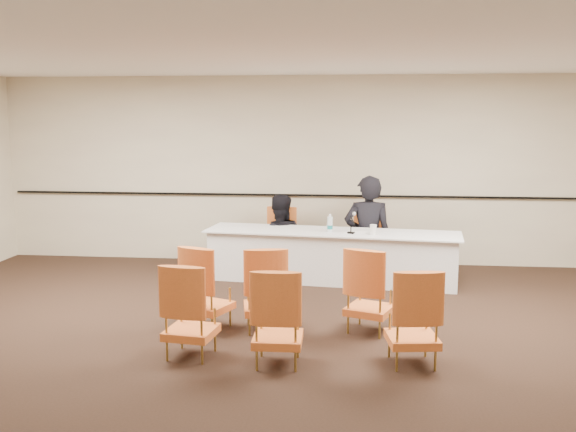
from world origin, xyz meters
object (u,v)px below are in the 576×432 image
Objects in this scene: water_bottle at (330,223)px; aud_chair_back_right at (413,316)px; aud_chair_back_mid at (278,316)px; panel_table at (331,256)px; microphone at (351,223)px; aud_chair_front_right at (370,290)px; aud_chair_front_mid at (265,288)px; drinking_glass at (329,228)px; panelist_main at (368,240)px; coffee_cup at (373,230)px; aud_chair_back_left at (191,310)px; panelist_second at (279,246)px; panelist_main_chair at (368,243)px; panelist_second_chair at (279,239)px; aud_chair_front_left at (207,287)px.

aud_chair_back_right is at bearing -73.33° from water_bottle.
water_bottle is at bearing 82.01° from aud_chair_back_mid.
panel_table is 12.45× the size of microphone.
panel_table is 2.25m from aud_chair_front_right.
water_bottle reaches higher than aud_chair_front_mid.
microphone is 2.92× the size of drinking_glass.
drinking_glass is (-0.31, 0.13, -0.10)m from microphone.
panelist_main is 3.84m from aud_chair_back_mid.
coffee_cup is (0.06, -0.73, 0.29)m from panelist_main.
aud_chair_front_mid is 1.00× the size of aud_chair_back_left.
panelist_main_chair is at bearing 164.00° from panelist_second.
aud_chair_back_right is (1.27, 0.13, 0.00)m from aud_chair_back_mid.
panelist_second is at bearing 136.17° from aud_chair_front_right.
panelist_main_chair is at bearing 110.37° from aud_chair_front_right.
panelist_main_chair is 1.37m from panelist_second_chair.
panelist_main is 2.06× the size of panelist_main_chair.
aud_chair_back_left is (-1.26, -3.12, 0.11)m from panel_table.
aud_chair_front_mid is 1.00× the size of aud_chair_back_right.
aud_chair_front_right is at bearing -67.72° from microphone.
panelist_second is 1.46m from microphone.
aud_chair_back_left is at bearing 63.37° from panelist_main.
aud_chair_back_right is (1.72, -3.75, 0.00)m from panelist_second_chair.
aud_chair_back_right reaches higher than panel_table.
panelist_main is 7.64× the size of water_bottle.
aud_chair_front_left is at bearing -113.11° from panel_table.
panelist_main is 1.38m from panelist_second.
drinking_glass is at bearing 41.88° from panelist_main.
panelist_main is 0.81m from drinking_glass.
panelist_main is 2.98m from aud_chair_front_mid.
aud_chair_front_right is at bearing 35.53° from aud_chair_back_left.
aud_chair_back_left and aud_chair_back_mid have the same top height.
aud_chair_front_left is 0.65m from aud_chair_front_mid.
panelist_second_chair and aud_chair_front_mid have the same top height.
coffee_cup is at bearing -19.30° from drinking_glass.
panelist_second_chair is (-0.00, 0.00, 0.10)m from panelist_second.
aud_chair_back_left is at bearing -111.46° from drinking_glass.
panelist_main reaches higher than aud_chair_front_left.
aud_chair_front_right is (0.23, -2.04, -0.40)m from microphone.
aud_chair_front_left is (-1.57, -2.12, -0.40)m from microphone.
panel_table is at bearing 166.74° from microphone.
microphone is at bearing 93.50° from aud_chair_back_right.
aud_chair_front_left is at bearing 56.28° from panelist_main.
water_bottle reaches higher than panel_table.
aud_chair_front_left and aud_chair_front_mid have the same top height.
drinking_glass is 0.11× the size of aud_chair_front_left.
panelist_main is 0.79m from coffee_cup.
drinking_glass is 0.11× the size of aud_chair_back_left.
aud_chair_back_right is at bearing -83.96° from coffee_cup.
aud_chair_back_right is (1.72, -3.75, 0.10)m from panelist_second.
panelist_second is 0.10m from panelist_second_chair.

